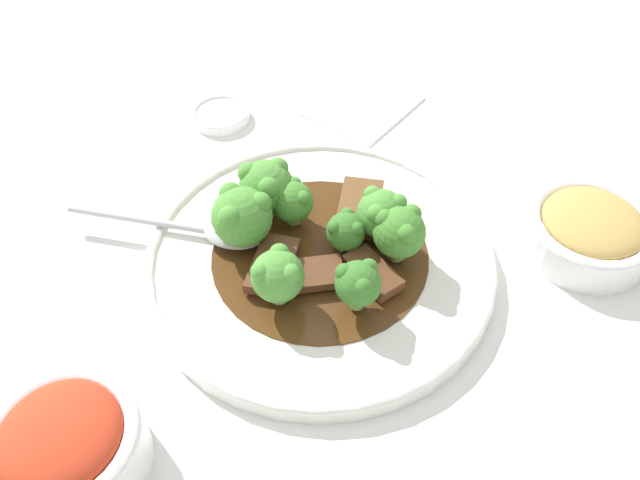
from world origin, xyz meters
The scene contains 19 objects.
ground_plane centered at (0.00, 0.00, 0.00)m, with size 4.00×4.00×0.00m, color white.
main_plate centered at (0.00, 0.00, 0.01)m, with size 0.32×0.32×0.02m.
beef_strip_0 centered at (0.06, 0.01, 0.03)m, with size 0.08×0.07×0.01m.
beef_strip_1 centered at (-0.03, -0.02, 0.02)m, with size 0.06×0.06×0.01m.
beef_strip_2 centered at (0.01, -0.05, 0.02)m, with size 0.03×0.06×0.01m.
beef_strip_3 centered at (-0.04, 0.01, 0.02)m, with size 0.07×0.06×0.01m.
broccoli_floret_0 centered at (0.05, -0.05, 0.05)m, with size 0.05×0.05×0.05m.
broccoli_floret_1 centered at (0.02, -0.01, 0.04)m, with size 0.04×0.04×0.04m.
broccoli_floret_2 centered at (0.05, -0.03, 0.05)m, with size 0.04×0.04×0.05m.
broccoli_floret_3 centered at (-0.02, -0.06, 0.05)m, with size 0.04×0.04×0.05m.
broccoli_floret_4 centered at (0.01, 0.05, 0.05)m, with size 0.04×0.04×0.04m.
broccoli_floret_5 centered at (-0.04, 0.06, 0.05)m, with size 0.05×0.05×0.06m.
broccoli_floret_6 centered at (0.00, 0.07, 0.05)m, with size 0.05×0.05×0.06m.
broccoli_floret_7 centered at (-0.06, -0.01, 0.05)m, with size 0.04×0.04×0.05m.
serving_spoon centered at (-0.05, 0.08, 0.03)m, with size 0.13×0.18×0.01m.
side_bowl_kimchi centered at (-0.26, -0.02, 0.03)m, with size 0.11×0.11×0.06m.
side_bowl_appetizer centered at (0.19, -0.16, 0.02)m, with size 0.12×0.12×0.05m.
sauce_dish centered at (0.07, 0.24, 0.01)m, with size 0.07×0.07×0.01m.
paper_napkin centered at (0.21, 0.14, 0.00)m, with size 0.13×0.12×0.01m.
Camera 1 is at (-0.26, -0.27, 0.44)m, focal length 35.00 mm.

